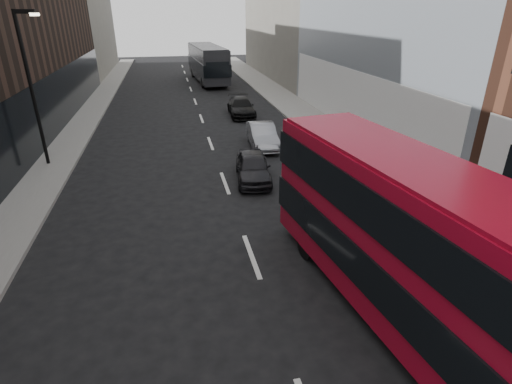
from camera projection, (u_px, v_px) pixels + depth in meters
sidewalk_right at (305, 116)px, 29.16m from camera, size 3.00×80.00×0.15m
sidewalk_left at (81, 127)px, 26.20m from camera, size 2.00×80.00×0.15m
building_left_mid at (21, 12)px, 27.10m from camera, size 5.00×24.00×14.00m
building_left_far at (81, 16)px, 46.87m from camera, size 5.00×20.00×13.00m
street_lamp at (31, 80)px, 18.23m from camera, size 1.06×0.22×7.00m
red_bus at (412, 240)px, 9.20m from camera, size 3.70×10.31×4.09m
grey_bus at (208, 63)px, 42.53m from camera, size 3.44×11.65×3.71m
car_a at (253, 167)px, 18.07m from camera, size 1.94×3.87×1.26m
car_b at (262, 135)px, 22.51m from camera, size 1.61×4.04×1.31m
car_c at (241, 107)px, 29.22m from camera, size 1.99×4.44×1.26m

